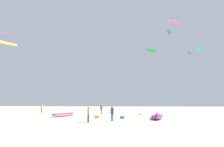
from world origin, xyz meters
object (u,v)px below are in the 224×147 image
object	(u,v)px
cooler_box	(122,117)
kite_aloft_4	(189,53)
kite_aloft_1	(175,23)
kite_aloft_2	(4,32)
kite_grounded_near	(63,115)
kite_aloft_8	(199,48)
kite_aloft_5	(6,43)
kite_grounded_mid	(157,116)
person_left	(101,108)
kite_aloft_6	(169,32)
person_foreground	(88,114)
kite_aloft_0	(152,50)
gear_bag	(97,117)
person_right	(112,112)
kite_aloft_3	(44,66)
person_midground	(42,107)

from	to	relation	value
cooler_box	kite_aloft_4	bearing A→B (deg)	53.03
kite_aloft_1	kite_aloft_2	distance (m)	37.24
kite_grounded_near	kite_aloft_8	xyz separation A→B (m)	(21.60, 4.16, 10.82)
kite_grounded_near	kite_aloft_5	distance (m)	17.69
kite_grounded_mid	cooler_box	world-z (taller)	kite_grounded_mid
person_left	kite_aloft_8	world-z (taller)	kite_aloft_8
kite_grounded_near	kite_aloft_6	world-z (taller)	kite_aloft_6
kite_grounded_near	kite_aloft_8	size ratio (longest dim) A/B	1.23
person_foreground	kite_aloft_0	xyz separation A→B (m)	(10.15, 20.72, 12.61)
kite_aloft_0	kite_aloft_5	world-z (taller)	kite_aloft_0
gear_bag	kite_aloft_8	distance (m)	20.65
person_right	kite_aloft_2	world-z (taller)	kite_aloft_2
kite_aloft_0	gear_bag	bearing A→B (deg)	-121.77
cooler_box	kite_aloft_3	size ratio (longest dim) A/B	0.24
gear_bag	kite_aloft_3	bearing A→B (deg)	127.27
person_left	kite_aloft_3	distance (m)	28.61
kite_grounded_mid	kite_aloft_0	world-z (taller)	kite_aloft_0
person_left	kite_aloft_5	world-z (taller)	kite_aloft_5
kite_aloft_2	kite_aloft_8	world-z (taller)	kite_aloft_2
kite_aloft_3	person_foreground	bearing A→B (deg)	-57.61
person_midground	kite_aloft_6	distance (m)	37.59
kite_aloft_3	kite_aloft_6	xyz separation A→B (m)	(35.28, -0.51, 9.20)
kite_aloft_2	kite_grounded_mid	bearing A→B (deg)	-18.01
kite_grounded_near	kite_aloft_1	size ratio (longest dim) A/B	0.89
person_midground	kite_aloft_5	xyz separation A→B (m)	(-5.08, -4.97, 11.49)
kite_aloft_0	kite_aloft_6	world-z (taller)	kite_aloft_6
kite_aloft_1	kite_aloft_4	size ratio (longest dim) A/B	1.52
kite_aloft_0	kite_aloft_6	bearing A→B (deg)	53.25
gear_bag	kite_aloft_8	bearing A→B (deg)	21.58
person_midground	person_right	bearing A→B (deg)	-55.84
gear_bag	kite_aloft_4	bearing A→B (deg)	47.31
kite_aloft_4	person_left	bearing A→B (deg)	-142.70
cooler_box	kite_aloft_5	bearing A→B (deg)	162.92
cooler_box	kite_aloft_0	xyz separation A→B (m)	(6.61, 16.61, 13.37)
kite_aloft_2	kite_aloft_3	xyz separation A→B (m)	(0.97, 16.28, -3.82)
person_foreground	gear_bag	size ratio (longest dim) A/B	2.82
kite_aloft_8	person_foreground	bearing A→B (deg)	-146.05
gear_bag	kite_aloft_5	distance (m)	22.21
kite_aloft_2	kite_grounded_near	bearing A→B (deg)	-23.60
gear_bag	kite_aloft_6	bearing A→B (deg)	56.45
kite_aloft_8	person_left	bearing A→B (deg)	179.99
person_left	kite_aloft_3	size ratio (longest dim) A/B	0.72
gear_bag	kite_aloft_4	world-z (taller)	kite_aloft_4
person_left	kite_grounded_mid	bearing A→B (deg)	121.86
person_foreground	kite_aloft_2	world-z (taller)	kite_aloft_2
kite_grounded_near	kite_aloft_0	size ratio (longest dim) A/B	1.22
kite_grounded_near	cooler_box	size ratio (longest dim) A/B	7.10
person_midground	person_left	size ratio (longest dim) A/B	1.00
person_foreground	kite_aloft_5	size ratio (longest dim) A/B	0.39
cooler_box	kite_aloft_4	world-z (taller)	kite_aloft_4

